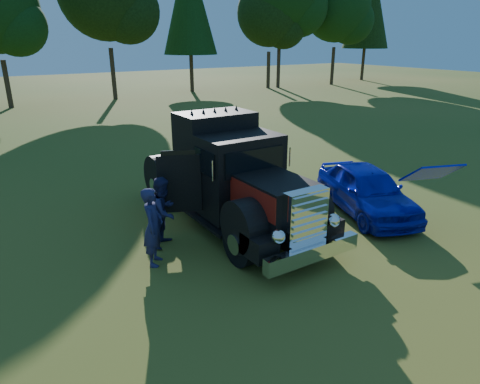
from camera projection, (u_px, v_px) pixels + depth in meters
name	position (u px, v px, depth m)	size (l,w,h in m)	color
ground	(330.00, 251.00, 10.49)	(120.00, 120.00, 0.00)	#2A4C16
diamond_t_truck	(232.00, 180.00, 11.60)	(3.31, 7.16, 3.00)	black
hotrod_coupe	(367.00, 190.00, 12.58)	(2.98, 4.49, 1.89)	#0816BC
spectator_near	(153.00, 227.00, 9.61)	(0.67, 0.44, 1.84)	#1E2446
spectator_far	(164.00, 211.00, 10.55)	(0.86, 0.67, 1.77)	#1E2146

